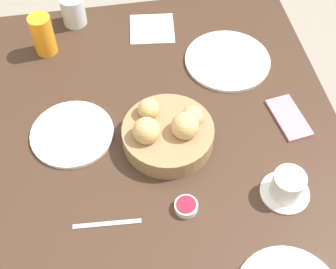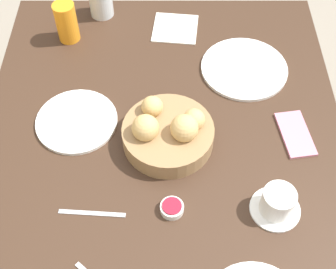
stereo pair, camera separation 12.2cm
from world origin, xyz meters
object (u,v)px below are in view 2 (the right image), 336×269
Objects in this scene: juice_glass at (66,22)px; jam_bowl_berry at (172,208)px; plate_near_right at (244,68)px; plate_far_center at (77,121)px; cell_phone at (295,134)px; bread_basket at (168,132)px; fork_silver at (92,213)px; coffee_cup at (277,203)px; water_tumbler at (101,2)px; napkin at (175,28)px.

juice_glass is 0.69m from jam_bowl_berry.
plate_near_right and plate_far_center have the same top height.
plate_far_center is (-0.20, 0.48, 0.00)m from plate_near_right.
cell_phone is (-0.04, -0.59, -0.00)m from plate_far_center.
fork_silver is (-0.21, 0.18, -0.04)m from bread_basket.
bread_basket is 0.33m from coffee_cup.
water_tumbler reaches higher than coffee_cup.
bread_basket is 1.08× the size of plate_far_center.
plate_near_right is at bearing 24.89° from cell_phone.
plate_far_center is 1.40× the size of cell_phone.
napkin is at bearing 19.66° from coffee_cup.
plate_near_right is 0.52m from jam_bowl_berry.
cell_phone is (0.02, -0.34, -0.04)m from bread_basket.
fork_silver is at bearing -166.15° from plate_far_center.
plate_near_right is 0.27m from napkin.
plate_far_center is at bearing 144.56° from napkin.
water_tumbler is at bearing -3.98° from plate_far_center.
bread_basket reaches higher than water_tumbler.
plate_far_center reaches higher than cell_phone.
bread_basket is 0.57m from water_tumbler.
juice_glass is (0.34, 0.06, 0.06)m from plate_far_center.
plate_near_right is at bearing -40.58° from fork_silver.
plate_far_center is 1.83× the size of coffee_cup.
cell_phone is (0.23, -0.52, 0.00)m from fork_silver.
fork_silver is (-0.28, -0.07, -0.00)m from plate_far_center.
juice_glass is 0.83m from coffee_cup.
water_tumbler reaches higher than cell_phone.
bread_basket reaches higher than plate_far_center.
plate_far_center is 1.75× the size of juice_glass.
napkin is (0.45, -0.02, -0.04)m from bread_basket.
coffee_cup is at bearing -88.69° from fork_silver.
plate_far_center is 0.47m from napkin.
water_tumbler reaches higher than plate_far_center.
jam_bowl_berry reaches higher than cell_phone.
jam_bowl_berry is at bearing 178.76° from napkin.
plate_near_right is 1.16× the size of plate_far_center.
plate_far_center is 0.46m from water_tumbler.
bread_basket is 1.50× the size of cell_phone.
juice_glass is at bearing 75.48° from plate_near_right.
plate_near_right is 0.52m from water_tumbler.
plate_far_center is 0.59m from cell_phone.
water_tumbler is 1.67× the size of jam_bowl_berry.
juice_glass is at bearing 141.73° from water_tumbler.
fork_silver is at bearing -168.10° from juice_glass.
fork_silver is at bearing 114.11° from cell_phone.
juice_glass is 0.80× the size of cell_phone.
bread_basket is 1.48× the size of fork_silver.
fork_silver is 1.01× the size of cell_phone.
plate_far_center is 0.37m from jam_bowl_berry.
bread_basket is 0.35m from plate_near_right.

